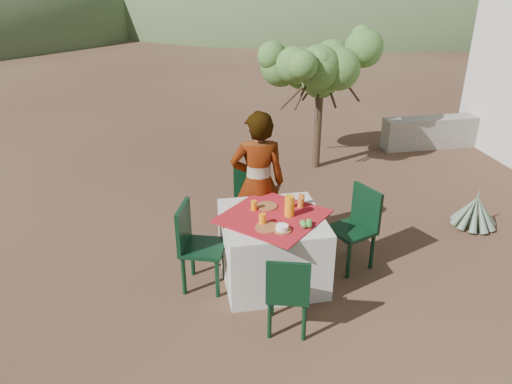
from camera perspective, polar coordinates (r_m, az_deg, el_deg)
ground at (r=5.67m, az=6.67°, el=-8.68°), size 160.00×160.00×0.00m
table at (r=5.28m, az=1.87°, el=-6.38°), size 1.30×1.30×0.76m
chair_far at (r=6.07m, az=-0.70°, el=-0.83°), size 0.45×0.45×0.86m
chair_near at (r=4.52m, az=3.68°, el=-11.27°), size 0.48×0.48×0.83m
chair_left at (r=5.14m, az=-6.94°, el=-5.76°), size 0.54×0.54×0.93m
chair_right at (r=5.57m, az=11.51°, el=-3.59°), size 0.55×0.55×0.92m
person at (r=5.60m, az=0.22°, el=0.97°), size 0.65×0.46×1.69m
shrub_tree at (r=7.95m, az=7.69°, el=13.34°), size 1.64×1.61×1.93m
agave at (r=6.95m, az=23.73°, el=-2.10°), size 0.56×0.57×0.60m
stone_wall at (r=9.80m, az=21.50°, el=6.50°), size 2.60×0.35×0.55m
hill_near_right at (r=42.77m, az=8.45°, el=20.90°), size 48.00×48.00×20.00m
plate_far at (r=5.26m, az=1.25°, el=-1.62°), size 0.22×0.22×0.01m
plate_near at (r=4.86m, az=1.27°, el=-4.07°), size 0.24×0.24×0.01m
glass_far at (r=5.18m, az=-0.24°, el=-1.53°), size 0.06×0.06×0.10m
glass_near at (r=4.90m, az=0.73°, el=-3.12°), size 0.07×0.07×0.11m
juice_pitcher at (r=5.05m, az=3.85°, el=-1.60°), size 0.10×0.10×0.22m
bowl_plate at (r=4.82m, az=2.98°, el=-4.36°), size 0.19×0.19×0.01m
white_bowl at (r=4.81m, az=2.99°, el=-4.07°), size 0.12×0.12×0.05m
jar_left at (r=5.26m, az=5.14°, el=-1.21°), size 0.07×0.07×0.10m
jar_right at (r=5.33m, az=5.22°, el=-0.81°), size 0.07×0.07×0.11m
napkin_holder at (r=5.24m, az=3.87°, el=-1.32°), size 0.07×0.04×0.09m
fruit_cluster at (r=4.90m, az=5.75°, el=-3.61°), size 0.13×0.12×0.07m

